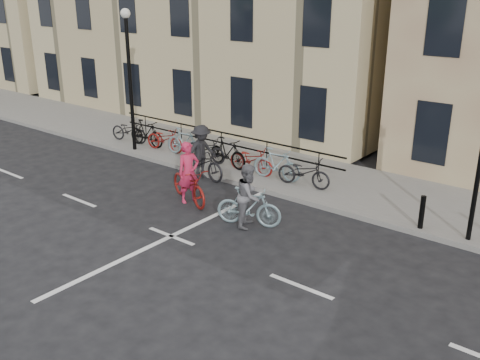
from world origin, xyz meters
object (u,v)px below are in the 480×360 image
Objects in this scene: cyclist_grey at (249,201)px; cyclist_pink at (189,181)px; lamp_post at (129,63)px; cyclist_dark at (202,157)px.

cyclist_pink is at bearing 62.83° from cyclist_grey.
lamp_post is 8.55m from cyclist_grey.
lamp_post is 6.36m from cyclist_pink.
cyclist_grey is (2.47, -0.25, 0.06)m from cyclist_pink.
cyclist_pink is 2.48m from cyclist_grey.
cyclist_pink is (5.19, -2.34, -2.84)m from lamp_post.
lamp_post reaches higher than cyclist_grey.
lamp_post is at bearing 89.31° from cyclist_dark.
cyclist_grey is at bearing -113.50° from cyclist_dark.
cyclist_dark is at bearing -7.07° from lamp_post.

